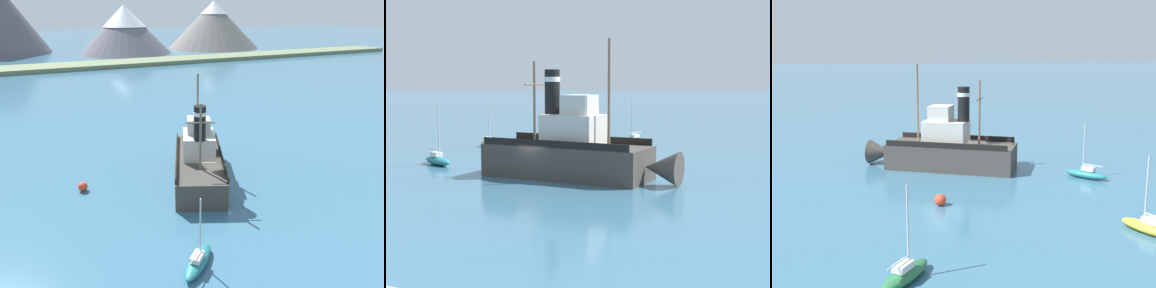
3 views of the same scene
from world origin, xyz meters
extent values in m
plane|color=#38667F|center=(0.00, 0.00, 0.00)|extent=(600.00, 600.00, 0.00)
cone|color=slate|center=(20.99, 112.37, 8.88)|extent=(35.50, 35.50, 17.76)
cone|color=white|center=(20.99, 112.37, 13.84)|extent=(16.67, 16.67, 7.94)
cone|color=slate|center=(62.83, 117.69, 9.85)|extent=(40.46, 40.46, 19.70)
cone|color=white|center=(62.83, 117.69, 17.05)|extent=(11.62, 11.62, 5.39)
cube|color=#6B7A56|center=(0.00, 80.73, 0.60)|extent=(240.00, 12.00, 1.20)
cube|color=#423D38|center=(-0.68, 2.19, 1.20)|extent=(8.79, 12.76, 2.40)
cone|color=#423D38|center=(2.17, 8.80, 1.20)|extent=(3.11, 3.14, 2.35)
cube|color=beige|center=(-0.48, 2.65, 3.50)|extent=(4.34, 4.86, 2.20)
cube|color=beige|center=(-0.28, 3.11, 5.30)|extent=(2.81, 2.71, 1.40)
cylinder|color=black|center=(-1.15, 1.09, 6.20)|extent=(1.10, 1.10, 3.20)
cylinder|color=silver|center=(-1.15, 1.09, 7.10)|extent=(1.16, 1.16, 0.35)
cylinder|color=#75604C|center=(0.63, 5.22, 6.15)|extent=(0.20, 0.20, 7.50)
cylinder|color=#75604C|center=(-1.75, -0.29, 5.40)|extent=(0.20, 0.20, 6.00)
cylinder|color=#75604C|center=(-1.75, -0.29, 6.72)|extent=(2.43, 1.14, 0.12)
cube|color=black|center=(-2.66, 3.04, 2.65)|extent=(4.62, 10.52, 0.50)
cube|color=black|center=(1.30, 1.34, 2.65)|extent=(4.62, 10.52, 0.50)
ellipsoid|color=#23757A|center=(-6.17, -9.04, 0.35)|extent=(3.52, 3.41, 0.70)
cube|color=silver|center=(-6.31, -9.17, 0.88)|extent=(1.24, 1.22, 0.36)
cylinder|color=#B7B7BC|center=(-5.95, -8.83, 2.80)|extent=(0.10, 0.10, 4.20)
cylinder|color=#B7B7BC|center=(-6.60, -9.45, 1.25)|extent=(1.36, 1.29, 0.08)
sphere|color=red|center=(-11.48, 4.55, 0.43)|extent=(0.87, 0.87, 0.87)
camera|label=1|loc=(-14.11, -25.17, 15.61)|focal=32.00mm
camera|label=2|loc=(41.27, 5.67, 7.20)|focal=55.00mm
camera|label=3|loc=(-44.90, 8.44, 11.39)|focal=45.00mm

